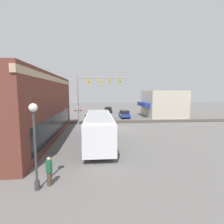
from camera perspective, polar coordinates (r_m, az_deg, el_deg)
The scene contains 12 objects.
ground_plane at distance 24.82m, azimuth 2.09°, elevation -5.64°, with size 120.00×120.00×0.00m, color #605E5B.
brick_building at distance 21.66m, azimuth -28.85°, elevation 1.32°, with size 18.69×8.60×7.16m.
shop_building at distance 39.42m, azimuth 16.19°, elevation 2.71°, with size 8.91×8.67×5.52m.
city_bus at distance 17.73m, azimuth -4.30°, elevation -5.13°, with size 10.49×2.59×3.02m.
traffic_signal_gantry at distance 28.40m, azimuth -5.68°, elevation 8.08°, with size 0.42×8.61×7.93m.
crossing_signal at distance 28.52m, azimuth -10.97°, elevation 0.52°, with size 1.41×1.18×3.81m.
streetlamp at distance 10.08m, azimuth -23.90°, elevation -8.13°, with size 0.44×0.44×4.69m.
rail_track_near at distance 30.67m, azimuth 0.73°, elevation -3.22°, with size 2.60×60.00×0.15m.
parked_car_blue at distance 36.08m, azimuth 4.03°, elevation -0.65°, with size 4.86×1.82×1.53m.
parked_car_black at distance 44.86m, azimuth -1.32°, elevation 0.75°, with size 4.46×1.82×1.46m.
pedestrian_by_lamp at distance 10.94m, azimuth -19.82°, elevation -17.68°, with size 0.34×0.34×1.67m.
pedestrian_at_crossing at distance 29.02m, azimuth -8.49°, elevation -2.10°, with size 0.34×0.34×1.77m.
Camera 1 is at (-24.07, 2.94, 5.28)m, focal length 28.00 mm.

